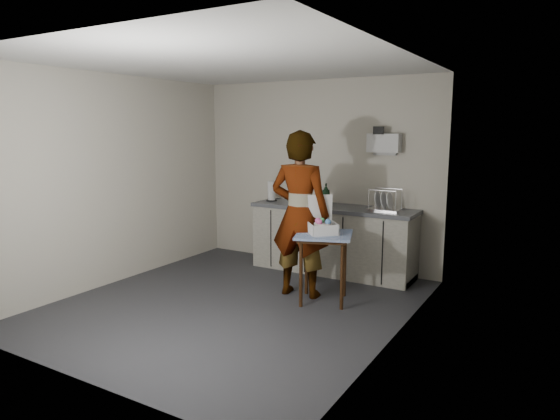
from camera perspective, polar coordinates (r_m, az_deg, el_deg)
The scene contains 15 objects.
ground at distance 5.68m, azimuth -5.13°, elevation -10.65°, with size 4.00×4.00×0.00m, color #2C2D32.
wall_back at distance 7.08m, azimuth 4.18°, elevation 4.14°, with size 3.60×0.02×2.60m, color beige.
wall_right at distance 4.57m, azimuth 13.17°, elevation 1.06°, with size 0.02×4.00×2.60m, color beige.
wall_left at distance 6.58m, azimuth -18.07°, elevation 3.32°, with size 0.02×4.00×2.60m, color beige.
ceiling at distance 5.38m, azimuth -5.55°, elevation 16.31°, with size 3.60×4.00×0.01m, color white.
kitchen_counter at distance 6.78m, azimuth 6.03°, elevation -3.59°, with size 2.24×0.62×0.91m.
wall_shelf at distance 6.60m, azimuth 11.81°, elevation 7.48°, with size 0.42×0.18×0.37m.
side_table at distance 5.58m, azimuth 5.03°, elevation -3.71°, with size 0.77×0.77×0.78m.
standing_man at distance 5.73m, azimuth 2.29°, elevation -0.50°, with size 0.70×0.46×1.92m, color #B2A593.
soap_bottle at distance 6.67m, azimuth 5.27°, elevation 1.75°, with size 0.12×0.12×0.30m, color black.
soda_can at distance 6.76m, azimuth 5.65°, elevation 1.13°, with size 0.07×0.07×0.14m, color #B5122C.
dark_bottle at distance 6.84m, azimuth 4.37°, elevation 1.61°, with size 0.06×0.06×0.22m, color black.
paper_towel at distance 7.13m, azimuth -0.98°, elevation 2.13°, with size 0.16×0.16×0.28m.
dish_rack at distance 6.46m, azimuth 11.84°, elevation 0.54°, with size 0.39×0.29×0.27m.
bakery_box at distance 5.55m, azimuth 4.85°, elevation -1.73°, with size 0.42×0.42×0.42m.
Camera 1 is at (3.14, -4.32, 1.94)m, focal length 32.00 mm.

